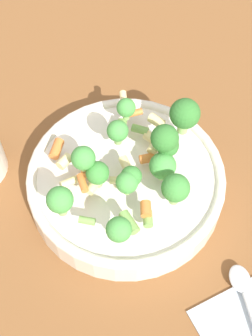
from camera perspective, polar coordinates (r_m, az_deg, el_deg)
The scene contains 4 objects.
ground_plane at distance 0.65m, azimuth -0.00°, elevation -2.71°, with size 3.00×3.00×0.00m, color brown.
bowl at distance 0.63m, azimuth -0.00°, elevation -1.56°, with size 0.27×0.27×0.05m.
pasta_salad at distance 0.58m, azimuth 1.42°, elevation 1.12°, with size 0.19×0.23×0.07m.
spoon at distance 0.59m, azimuth 15.05°, elevation -16.72°, with size 0.10×0.18×0.01m.
Camera 1 is at (-0.10, 0.32, 0.56)m, focal length 50.00 mm.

